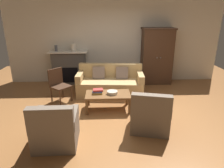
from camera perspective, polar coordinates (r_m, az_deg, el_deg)
ground_plane at (r=4.98m, az=2.41°, el=-8.13°), size 9.60×9.60×0.00m
back_wall at (r=7.02m, az=0.72°, el=12.03°), size 7.20×0.10×2.80m
fireplace at (r=7.01m, az=-11.98°, el=4.67°), size 1.26×0.48×1.12m
armoire at (r=7.00m, az=12.50°, el=7.69°), size 1.06×0.57×1.86m
couch at (r=6.02m, az=-0.51°, el=0.15°), size 1.97×0.99×0.86m
coffee_table at (r=5.01m, az=-1.15°, el=-3.34°), size 1.10×0.60×0.42m
fruit_bowl at (r=4.97m, az=0.06°, el=-2.41°), size 0.27×0.27×0.07m
book_stack at (r=5.00m, az=-4.05°, el=-2.07°), size 0.27×0.20×0.11m
mantel_vase_slate at (r=6.93m, az=-15.52°, el=9.71°), size 0.09×0.09×0.19m
mantel_vase_cream at (r=6.83m, az=-10.88°, el=10.12°), size 0.15×0.15×0.24m
armchair_near_left at (r=3.88m, az=-15.65°, el=-12.26°), size 0.79×0.78×0.88m
armchair_near_right at (r=4.27m, az=10.78°, el=-8.72°), size 0.92×0.93×0.88m
side_chair_wooden at (r=5.65m, az=-14.88°, el=0.26°), size 0.62×0.62×0.90m
dog at (r=5.17m, az=11.29°, el=-4.43°), size 0.56×0.30×0.39m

